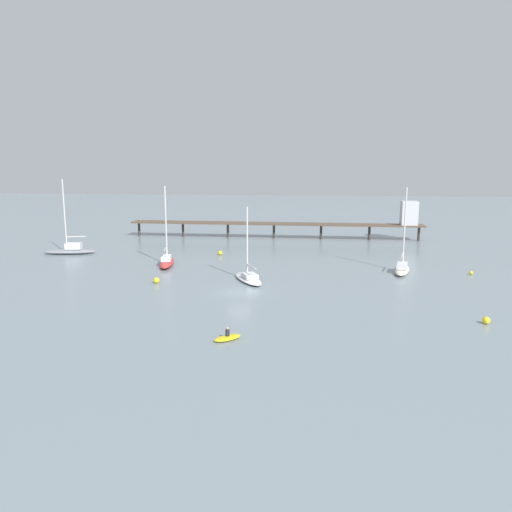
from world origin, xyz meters
TOP-DOWN VIEW (x-y plane):
  - ground_plane at (0.00, 0.00)m, footprint 400.00×400.00m
  - pier at (10.13, 44.51)m, footprint 59.92×3.93m
  - sailboat_gray at (-32.45, 21.62)m, footprint 8.94×4.21m
  - sailboat_red at (-13.28, 14.26)m, footprint 3.64×8.56m
  - sailboat_white at (0.29, 5.77)m, footprint 5.60×8.01m
  - sailboat_cream at (20.82, 13.65)m, footprint 3.54×7.98m
  - dinghy_yellow at (1.61, -15.97)m, footprint 2.67×2.65m
  - mooring_buoy_near at (-11.10, 3.06)m, footprint 0.76×0.76m
  - mooring_buoy_outer at (-7.08, 23.76)m, footprint 0.74×0.74m
  - mooring_buoy_mid at (24.90, -8.72)m, footprint 0.71×0.71m
  - mooring_buoy_far at (29.97, 13.39)m, footprint 0.51×0.51m

SIDE VIEW (x-z plane):
  - ground_plane at x=0.00m, z-range 0.00..0.00m
  - dinghy_yellow at x=1.61m, z-range -0.36..0.78m
  - mooring_buoy_far at x=29.97m, z-range 0.00..0.51m
  - mooring_buoy_mid at x=24.90m, z-range 0.00..0.71m
  - mooring_buoy_outer at x=-7.08m, z-range 0.00..0.74m
  - mooring_buoy_near at x=-11.10m, z-range 0.00..0.76m
  - sailboat_white at x=0.29m, z-range -4.24..5.31m
  - sailboat_cream at x=20.82m, z-range -5.15..6.61m
  - sailboat_red at x=-13.28m, z-range -5.15..6.62m
  - sailboat_gray at x=-32.45m, z-range -5.47..7.03m
  - pier at x=10.13m, z-range -0.04..7.83m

